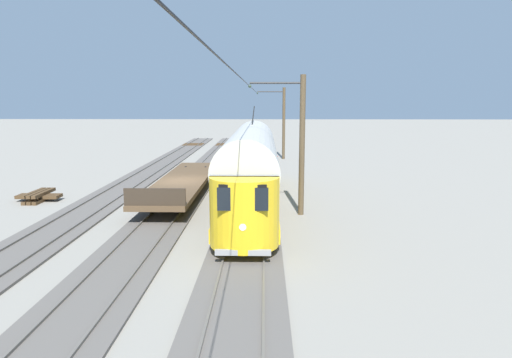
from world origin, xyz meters
TOP-DOWN VIEW (x-y plane):
  - ground_plane at (0.00, 0.00)m, footprint 220.00×220.00m
  - track_streetcar_siding at (-4.23, -0.31)m, footprint 2.80×80.00m
  - track_adjacent_siding at (0.00, -0.31)m, footprint 2.80×80.00m
  - track_third_siding at (4.23, -0.31)m, footprint 2.80×80.00m
  - vintage_streetcar at (-4.23, 2.48)m, footprint 2.65×17.87m
  - flatcar_adjacent at (0.00, -0.35)m, footprint 2.80×14.22m
  - catenary_pole_foreground at (-6.73, -17.44)m, footprint 2.79×0.28m
  - catenary_pole_mid_near at (-6.73, 4.09)m, footprint 2.79×0.28m
  - overhead_wire_run at (-4.28, 3.37)m, footprint 2.58×47.07m
  - switch_stand at (-5.87, -9.74)m, footprint 0.50×0.30m
  - spare_tie_stack at (7.98, 1.31)m, footprint 2.40×2.40m

SIDE VIEW (x-z plane):
  - ground_plane at x=0.00m, z-range 0.00..0.00m
  - track_streetcar_siding at x=-4.23m, z-range -0.04..0.14m
  - track_adjacent_siding at x=0.00m, z-range -0.04..0.14m
  - track_third_siding at x=4.23m, z-range -0.04..0.14m
  - spare_tie_stack at x=7.98m, z-range 0.00..0.54m
  - switch_stand at x=-5.87m, z-range 0.08..1.32m
  - flatcar_adjacent at x=0.00m, z-range 0.06..1.66m
  - vintage_streetcar at x=-4.23m, z-range -0.30..4.83m
  - catenary_pole_foreground at x=-6.73m, z-range 0.16..7.07m
  - catenary_pole_mid_near at x=-6.73m, z-range 0.16..7.07m
  - overhead_wire_run at x=-4.28m, z-range 6.28..6.45m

